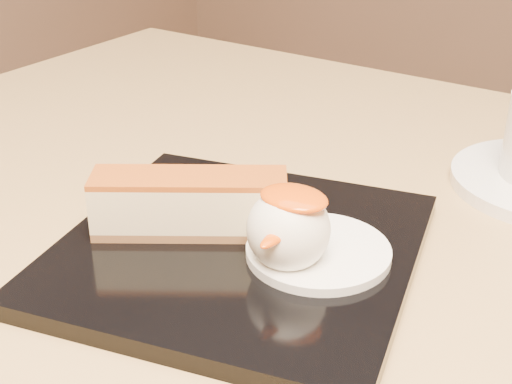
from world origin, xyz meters
The scene contains 6 objects.
dessert_plate centered at (0.05, -0.02, 0.73)m, with size 0.22×0.22×0.01m, color black.
cheesecake centered at (0.01, -0.03, 0.75)m, with size 0.12×0.10×0.04m.
cream_smear centered at (0.10, -0.01, 0.73)m, with size 0.09×0.09×0.01m, color white.
ice_cream_scoop centered at (0.09, -0.03, 0.76)m, with size 0.05×0.05×0.05m, color white.
mango_sauce centered at (0.09, -0.03, 0.78)m, with size 0.04×0.03×0.01m, color #E04B07.
mint_sprig centered at (0.07, 0.02, 0.74)m, with size 0.04×0.03×0.00m.
Camera 1 is at (0.28, -0.34, 0.97)m, focal length 50.00 mm.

